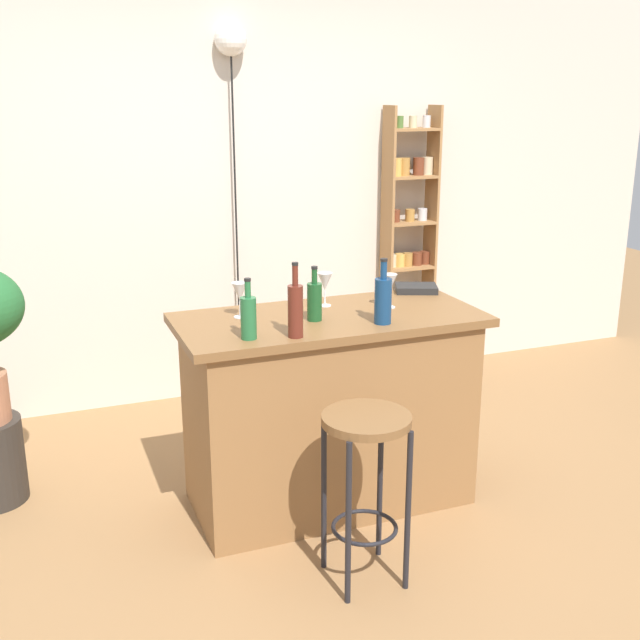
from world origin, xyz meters
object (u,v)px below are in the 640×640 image
(spice_shelf, at_px, (409,241))
(wine_glass_center, at_px, (240,293))
(cookbook, at_px, (416,288))
(wine_glass_right, at_px, (325,282))
(bottle_soda_blue, at_px, (248,316))
(bottle_sauce_amber, at_px, (314,300))
(bar_stool, at_px, (366,458))
(bottle_vinegar, at_px, (383,299))
(wine_glass_left, at_px, (390,284))
(bottle_spirits_clear, at_px, (295,309))
(pendant_globe_light, at_px, (231,48))

(spice_shelf, height_order, wine_glass_center, spice_shelf)
(cookbook, bearing_deg, wine_glass_right, -149.13)
(bottle_soda_blue, xyz_separation_m, bottle_sauce_amber, (0.35, 0.16, -0.00))
(bar_stool, distance_m, bottle_vinegar, 0.74)
(wine_glass_left, bearing_deg, wine_glass_right, 153.75)
(bottle_spirits_clear, relative_size, pendant_globe_light, 0.14)
(bottle_spirits_clear, height_order, wine_glass_left, bottle_spirits_clear)
(wine_glass_right, bearing_deg, bottle_vinegar, -69.80)
(cookbook, bearing_deg, bottle_spirits_clear, -127.30)
(bottle_sauce_amber, xyz_separation_m, wine_glass_center, (-0.30, 0.17, 0.02))
(bottle_sauce_amber, relative_size, cookbook, 1.19)
(bar_stool, relative_size, wine_glass_center, 4.45)
(bottle_soda_blue, height_order, pendant_globe_light, pendant_globe_light)
(bottle_sauce_amber, bearing_deg, bottle_soda_blue, -156.27)
(wine_glass_left, distance_m, wine_glass_center, 0.72)
(bar_stool, bearing_deg, bottle_vinegar, 58.25)
(spice_shelf, distance_m, bottle_vinegar, 1.97)
(spice_shelf, height_order, bottle_soda_blue, spice_shelf)
(bottle_vinegar, bearing_deg, bottle_sauce_amber, 149.93)
(bar_stool, distance_m, bottle_sauce_amber, 0.79)
(wine_glass_left, xyz_separation_m, wine_glass_center, (-0.71, 0.09, 0.00))
(bar_stool, height_order, wine_glass_right, wine_glass_right)
(bottle_soda_blue, relative_size, bottle_sauce_amber, 1.04)
(pendant_globe_light, bearing_deg, cookbook, -64.95)
(bottle_vinegar, xyz_separation_m, bottle_spirits_clear, (-0.43, -0.05, 0.01))
(spice_shelf, bearing_deg, bottle_spirits_clear, -129.68)
(wine_glass_right, bearing_deg, bottle_soda_blue, -143.14)
(wine_glass_center, bearing_deg, pendant_globe_light, 75.18)
(bottle_spirits_clear, bearing_deg, bar_stool, -69.86)
(bottle_soda_blue, bearing_deg, bottle_vinegar, 0.08)
(wine_glass_left, distance_m, cookbook, 0.36)
(bottle_soda_blue, height_order, wine_glass_center, bottle_soda_blue)
(bottle_vinegar, bearing_deg, cookbook, 47.71)
(spice_shelf, bearing_deg, wine_glass_right, -130.86)
(bottle_sauce_amber, relative_size, bottle_spirits_clear, 0.78)
(bar_stool, relative_size, bottle_vinegar, 2.47)
(bottle_sauce_amber, relative_size, wine_glass_left, 1.53)
(bottle_soda_blue, relative_size, cookbook, 1.24)
(bottle_spirits_clear, distance_m, wine_glass_center, 0.40)
(spice_shelf, bearing_deg, cookbook, -115.94)
(bottle_soda_blue, relative_size, bottle_spirits_clear, 0.81)
(bar_stool, distance_m, spice_shelf, 2.54)
(spice_shelf, height_order, pendant_globe_light, pendant_globe_light)
(cookbook, height_order, pendant_globe_light, pendant_globe_light)
(wine_glass_center, bearing_deg, bottle_spirits_clear, -69.53)
(wine_glass_center, bearing_deg, bottle_sauce_amber, -28.93)
(bottle_vinegar, height_order, wine_glass_center, bottle_vinegar)
(cookbook, distance_m, pendant_globe_light, 1.88)
(bottle_vinegar, bearing_deg, wine_glass_center, 150.53)
(bar_stool, height_order, bottle_sauce_amber, bottle_sauce_amber)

